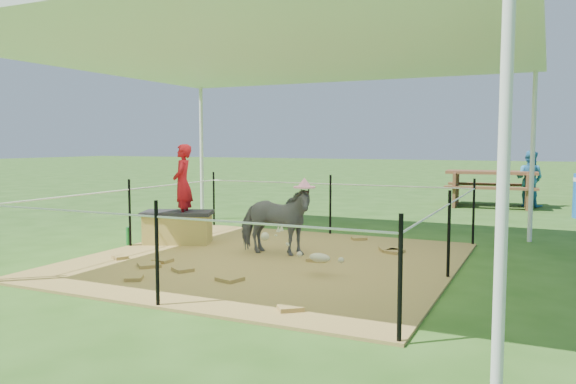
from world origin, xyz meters
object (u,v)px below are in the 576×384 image
at_px(straw_bale, 178,229).
at_px(distant_person, 529,179).
at_px(woman, 183,176).
at_px(picnic_table_near, 491,189).
at_px(foal, 320,255).
at_px(pony, 275,221).
at_px(green_bottle, 129,236).

height_order(straw_bale, distant_person, distant_person).
relative_size(woman, picnic_table_near, 0.56).
xyz_separation_m(foal, picnic_table_near, (1.07, 8.38, 0.17)).
distance_m(foal, distant_person, 8.86).
distance_m(picnic_table_near, distant_person, 0.92).
bearing_deg(woman, pony, 60.72).
relative_size(straw_bale, distant_person, 0.71).
distance_m(straw_bale, distant_person, 8.92).
bearing_deg(straw_bale, distant_person, 59.01).
bearing_deg(foal, green_bottle, 178.36).
height_order(woman, green_bottle, woman).
xyz_separation_m(straw_bale, picnic_table_near, (3.75, 7.38, 0.19)).
relative_size(straw_bale, pony, 0.88).
height_order(straw_bale, pony, pony).
bearing_deg(straw_bale, picnic_table_near, 63.08).
relative_size(woman, pony, 1.06).
bearing_deg(green_bottle, picnic_table_near, 61.24).
height_order(woman, picnic_table_near, woman).
xyz_separation_m(picnic_table_near, distant_person, (0.84, 0.26, 0.24)).
relative_size(woman, green_bottle, 4.32).
xyz_separation_m(woman, picnic_table_near, (3.65, 7.38, -0.60)).
xyz_separation_m(pony, foal, (0.97, -0.82, -0.24)).
height_order(picnic_table_near, distant_person, distant_person).
bearing_deg(picnic_table_near, green_bottle, -123.32).
height_order(green_bottle, pony, pony).
height_order(straw_bale, green_bottle, straw_bale).
bearing_deg(woman, foal, 46.08).
bearing_deg(foal, pony, 147.99).
distance_m(woman, pony, 1.71).
bearing_deg(woman, picnic_table_near, 131.10).
distance_m(straw_bale, foal, 2.86).
xyz_separation_m(green_bottle, distant_person, (5.14, 8.09, 0.51)).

